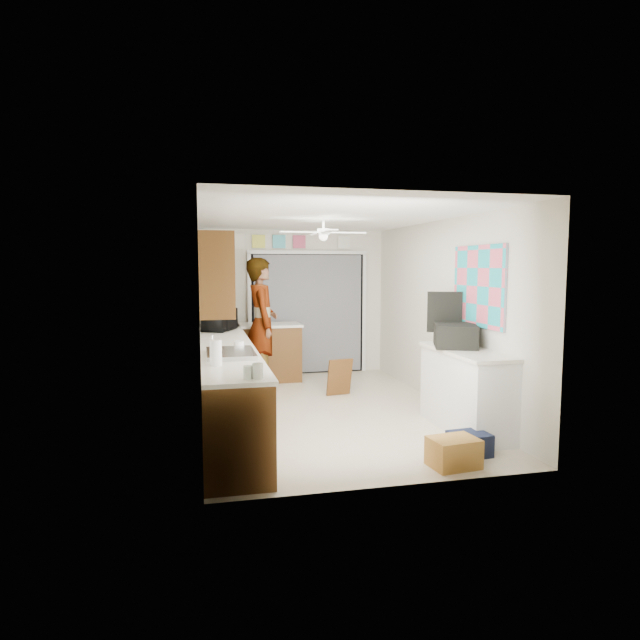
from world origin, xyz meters
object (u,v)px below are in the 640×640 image
cup (239,345)px  cardboard_box (454,452)px  man (262,324)px  navy_crate (469,444)px  dog (343,375)px  suitcase (455,335)px  paper_towel_roll (216,353)px  microwave (218,320)px

cup → cardboard_box: cup is taller
cardboard_box → man: (-1.38, 3.60, 0.87)m
navy_crate → cup: bearing=148.0°
cup → dog: (1.71, 1.76, -0.78)m
cup → navy_crate: cup is taller
cup → man: bearing=76.2°
suitcase → man: bearing=152.1°
navy_crate → dog: bearing=98.4°
suitcase → cardboard_box: (-0.62, -1.24, -0.94)m
cardboard_box → paper_towel_roll: bearing=163.5°
man → suitcase: bearing=-138.6°
suitcase → cup: bearing=-166.7°
dog → cup: bearing=-114.3°
paper_towel_roll → navy_crate: (2.46, -0.39, -0.95)m
cardboard_box → dog: dog is taller
cup → cardboard_box: 2.61m
cardboard_box → microwave: bearing=120.6°
microwave → navy_crate: (2.34, -3.19, -0.99)m
microwave → cup: bearing=-150.8°
navy_crate → man: size_ratio=0.19×
navy_crate → man: bearing=116.7°
microwave → dog: 2.08m
cup → suitcase: 2.52m
man → paper_towel_roll: bearing=166.3°
cup → suitcase: (2.49, -0.37, 0.09)m
paper_towel_roll → cardboard_box: (2.16, -0.64, -0.92)m
cup → navy_crate: size_ratio=0.32×
microwave → suitcase: microwave is taller
paper_towel_roll → navy_crate: bearing=-9.0°
microwave → suitcase: size_ratio=0.93×
cup → dog: 2.57m
paper_towel_roll → cardboard_box: 2.44m
microwave → cardboard_box: microwave is taller
microwave → suitcase: 3.45m
paper_towel_roll → cardboard_box: bearing=-16.5°
suitcase → cardboard_box: suitcase is taller
cardboard_box → cup: bearing=139.3°
microwave → paper_towel_roll: 2.81m
suitcase → navy_crate: size_ratio=1.67×
microwave → man: bearing=-52.9°
microwave → man: size_ratio=0.29×
microwave → cup: 1.84m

